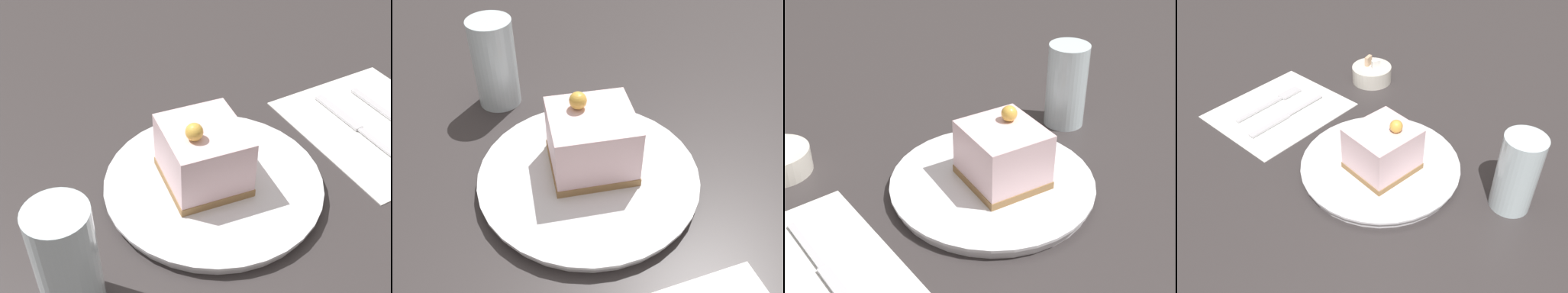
{
  "view_description": "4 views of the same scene",
  "coord_description": "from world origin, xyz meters",
  "views": [
    {
      "loc": [
        0.23,
        0.48,
        0.5
      ],
      "look_at": [
        0.03,
        0.01,
        0.07
      ],
      "focal_mm": 50.0,
      "sensor_mm": 36.0,
      "label": 1
    },
    {
      "loc": [
        -0.37,
        0.12,
        0.42
      ],
      "look_at": [
        0.01,
        0.03,
        0.06
      ],
      "focal_mm": 40.0,
      "sensor_mm": 36.0,
      "label": 2
    },
    {
      "loc": [
        -0.33,
        -0.48,
        0.46
      ],
      "look_at": [
        -0.0,
        0.04,
        0.07
      ],
      "focal_mm": 50.0,
      "sensor_mm": 36.0,
      "label": 3
    },
    {
      "loc": [
        0.42,
        -0.38,
        0.53
      ],
      "look_at": [
        0.0,
        0.01,
        0.06
      ],
      "focal_mm": 40.0,
      "sensor_mm": 36.0,
      "label": 4
    }
  ],
  "objects": [
    {
      "name": "drinking_glass",
      "position": [
        0.21,
        0.12,
        0.07
      ],
      "size": [
        0.07,
        0.07,
        0.14
      ],
      "color": "silver",
      "rests_on": "ground_plane"
    },
    {
      "name": "sugar_bowl",
      "position": [
        -0.23,
        0.23,
        0.02
      ],
      "size": [
        0.09,
        0.09,
        0.06
      ],
      "color": "silver",
      "rests_on": "ground_plane"
    },
    {
      "name": "plate",
      "position": [
        0.01,
        0.03,
        0.01
      ],
      "size": [
        0.28,
        0.28,
        0.02
      ],
      "color": "white",
      "rests_on": "ground_plane"
    },
    {
      "name": "napkin",
      "position": [
        -0.27,
        -0.0,
        0.0
      ],
      "size": [
        0.24,
        0.27,
        0.0
      ],
      "rotation": [
        0.0,
        0.0,
        0.1
      ],
      "color": "white",
      "rests_on": "ground_plane"
    },
    {
      "name": "knife",
      "position": [
        -0.24,
        -0.02,
        0.01
      ],
      "size": [
        0.03,
        0.19,
        0.0
      ],
      "rotation": [
        0.0,
        0.0,
        0.1
      ],
      "color": "silver",
      "rests_on": "napkin"
    },
    {
      "name": "cake_slice",
      "position": [
        0.02,
        0.02,
        0.06
      ],
      "size": [
        0.1,
        0.11,
        0.1
      ],
      "rotation": [
        0.0,
        0.0,
        -0.03
      ],
      "color": "#9E7547",
      "rests_on": "plate"
    },
    {
      "name": "ground_plane",
      "position": [
        0.0,
        0.0,
        0.0
      ],
      "size": [
        4.0,
        4.0,
        0.0
      ],
      "primitive_type": "plane",
      "color": "#383333"
    },
    {
      "name": "fork",
      "position": [
        -0.31,
        0.01,
        0.0
      ],
      "size": [
        0.03,
        0.17,
        0.0
      ],
      "rotation": [
        0.0,
        0.0,
        0.1
      ],
      "color": "silver",
      "rests_on": "napkin"
    }
  ]
}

